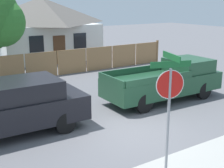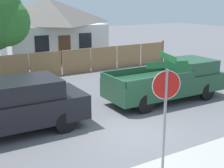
{
  "view_description": "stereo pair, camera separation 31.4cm",
  "coord_description": "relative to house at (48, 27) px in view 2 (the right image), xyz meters",
  "views": [
    {
      "loc": [
        -6.1,
        -7.96,
        4.34
      ],
      "look_at": [
        -0.48,
        0.59,
        1.6
      ],
      "focal_mm": 50.0,
      "sensor_mm": 36.0,
      "label": 1
    },
    {
      "loc": [
        -5.83,
        -8.13,
        4.34
      ],
      "look_at": [
        -0.48,
        0.59,
        1.6
      ],
      "focal_mm": 50.0,
      "sensor_mm": 36.0,
      "label": 2
    }
  ],
  "objects": [
    {
      "name": "stop_sign",
      "position": [
        -3.77,
        -18.08,
        -0.24
      ],
      "size": [
        0.99,
        0.89,
        3.15
      ],
      "rotation": [
        0.0,
        0.0,
        -0.33
      ],
      "color": "gray",
      "rests_on": "ground"
    },
    {
      "name": "ground_plane",
      "position": [
        -2.75,
        -15.35,
        -2.39
      ],
      "size": [
        80.0,
        80.0,
        0.0
      ],
      "primitive_type": "plane",
      "color": "slate"
    },
    {
      "name": "red_suv",
      "position": [
        -6.34,
        -13.33,
        -1.41
      ],
      "size": [
        5.0,
        2.13,
        1.81
      ],
      "rotation": [
        0.0,
        0.0,
        -0.02
      ],
      "color": "black",
      "rests_on": "ground"
    },
    {
      "name": "wooden_fence",
      "position": [
        -0.6,
        -6.28,
        -1.65
      ],
      "size": [
        13.82,
        0.12,
        1.58
      ],
      "color": "#997047",
      "rests_on": "ground"
    },
    {
      "name": "orange_pickup",
      "position": [
        0.63,
        -13.34,
        -1.52
      ],
      "size": [
        5.55,
        2.1,
        1.75
      ],
      "rotation": [
        0.0,
        0.0,
        -0.02
      ],
      "color": "#1E472D",
      "rests_on": "ground"
    },
    {
      "name": "house",
      "position": [
        0.0,
        0.0,
        0.0
      ],
      "size": [
        7.85,
        6.64,
        4.61
      ],
      "color": "white",
      "rests_on": "ground"
    }
  ]
}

